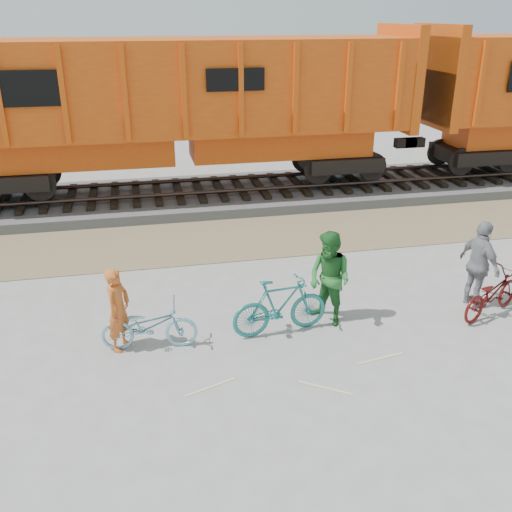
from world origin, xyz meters
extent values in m
plane|color=#9E9E99|center=(0.00, 0.00, 0.00)|extent=(120.00, 120.00, 0.00)
cube|color=#897155|center=(0.00, 5.50, 0.01)|extent=(120.00, 3.00, 0.02)
cube|color=slate|center=(0.00, 9.00, 0.15)|extent=(120.00, 4.00, 0.30)
cube|color=black|center=(0.00, 9.00, 0.36)|extent=(0.22, 2.60, 0.12)
cube|color=black|center=(6.50, 9.00, 0.36)|extent=(0.22, 2.60, 0.12)
cylinder|color=#382821|center=(0.00, 8.28, 0.48)|extent=(120.00, 0.12, 0.12)
cylinder|color=#382821|center=(0.00, 9.72, 0.48)|extent=(120.00, 0.12, 0.12)
cube|color=black|center=(-0.46, 9.00, 0.94)|extent=(11.20, 2.20, 0.80)
cube|color=#D24E0E|center=(-0.46, 9.00, 1.79)|extent=(11.76, 1.65, 0.90)
cube|color=#D24E0E|center=(-0.46, 9.00, 3.54)|extent=(14.00, 3.00, 2.60)
cube|color=#C6470C|center=(6.39, 9.00, 3.64)|extent=(0.30, 3.06, 3.10)
cube|color=black|center=(-4.66, 7.42, 3.74)|extent=(2.20, 0.04, 0.90)
cube|color=#C6470C|center=(7.69, 9.00, 3.64)|extent=(0.30, 3.06, 3.10)
imported|color=#78B6CE|center=(-1.88, 0.60, 0.44)|extent=(1.74, 0.75, 0.89)
imported|color=#1F7270|center=(0.51, 0.63, 0.55)|extent=(1.89, 0.74, 1.11)
imported|color=#510D0D|center=(4.74, 0.44, 0.45)|extent=(1.82, 1.28, 0.91)
imported|color=#C55B22|center=(-2.38, 0.70, 0.77)|extent=(0.60, 0.67, 1.54)
imported|color=#25692A|center=(1.51, 0.83, 0.92)|extent=(1.05, 1.12, 1.83)
imported|color=gray|center=(4.64, 0.84, 0.91)|extent=(0.60, 1.12, 1.81)
camera|label=1|loc=(-1.86, -8.33, 5.53)|focal=40.00mm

